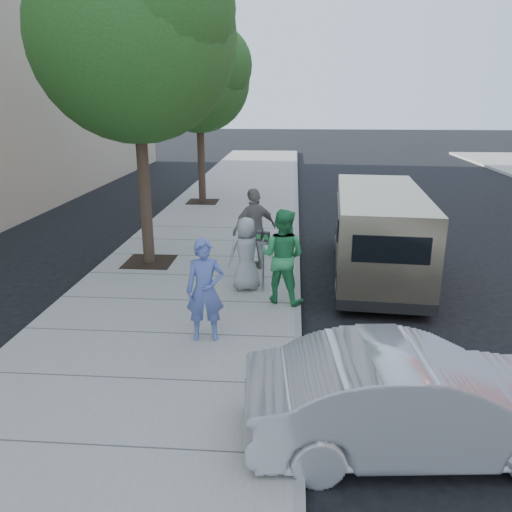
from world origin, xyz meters
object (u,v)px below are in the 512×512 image
at_px(person_green_shirt, 282,256).
at_px(person_striped_polo, 255,230).
at_px(sedan, 415,400).
at_px(tree_near, 136,30).
at_px(person_officer, 205,290).
at_px(tree_far, 200,76).
at_px(person_gray_shirt, 246,254).
at_px(van, 378,232).
at_px(parking_meter, 263,249).

xyz_separation_m(person_green_shirt, person_striped_polo, (-0.71, 1.94, 0.03)).
bearing_deg(sedan, tree_near, 32.42).
distance_m(person_officer, person_green_shirt, 2.16).
height_order(tree_near, sedan, tree_near).
height_order(tree_far, person_gray_shirt, tree_far).
bearing_deg(person_officer, person_striped_polo, 73.05).
distance_m(person_green_shirt, person_striped_polo, 2.06).
bearing_deg(person_green_shirt, tree_near, -14.51).
relative_size(tree_near, person_gray_shirt, 4.74).
distance_m(van, sedan, 6.28).
xyz_separation_m(person_gray_shirt, person_striped_polo, (0.07, 1.32, 0.19)).
relative_size(sedan, person_striped_polo, 2.07).
distance_m(sedan, person_striped_polo, 6.59).
distance_m(parking_meter, sedan, 5.13).
bearing_deg(person_officer, person_green_shirt, 45.90).
height_order(tree_near, person_green_shirt, tree_near).
bearing_deg(parking_meter, person_officer, -95.12).
xyz_separation_m(tree_near, person_gray_shirt, (2.58, -1.67, -4.60)).
distance_m(tree_far, person_gray_shirt, 10.40).
height_order(van, person_gray_shirt, van).
bearing_deg(tree_far, tree_near, -90.00).
bearing_deg(person_striped_polo, sedan, 76.27).
bearing_deg(parking_meter, tree_far, 122.82).
xyz_separation_m(tree_near, person_officer, (2.11, -4.04, -4.51)).
bearing_deg(sedan, parking_meter, 18.79).
height_order(tree_near, parking_meter, tree_near).
xyz_separation_m(sedan, person_gray_shirt, (-2.48, 4.79, 0.27)).
xyz_separation_m(parking_meter, person_green_shirt, (0.42, -0.47, -0.01)).
height_order(tree_near, person_striped_polo, tree_near).
relative_size(sedan, person_officer, 2.30).
relative_size(van, person_officer, 3.23).
bearing_deg(tree_far, person_gray_shirt, -74.44).
bearing_deg(van, parking_meter, -144.38).
xyz_separation_m(parking_meter, van, (2.62, 1.59, -0.01)).
bearing_deg(person_gray_shirt, person_striped_polo, -110.07).
xyz_separation_m(tree_near, person_green_shirt, (3.36, -2.28, -4.44)).
bearing_deg(van, sedan, -90.34).
bearing_deg(person_striped_polo, tree_near, -42.59).
relative_size(van, person_striped_polo, 2.90).
bearing_deg(sedan, person_gray_shirt, 21.70).
height_order(tree_far, person_officer, tree_far).
height_order(tree_far, person_striped_polo, tree_far).
bearing_deg(person_green_shirt, sedan, 131.72).
relative_size(tree_far, van, 1.13).
bearing_deg(person_officer, van, 39.38).
bearing_deg(tree_near, tree_far, 90.00).
bearing_deg(parking_meter, van, 46.80).
height_order(sedan, person_striped_polo, person_striped_polo).
relative_size(tree_near, person_officer, 4.24).
xyz_separation_m(tree_near, sedan, (5.06, -6.46, -4.87)).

